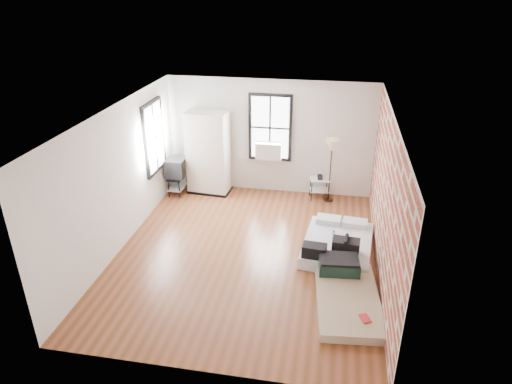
% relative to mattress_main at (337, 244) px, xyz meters
% --- Properties ---
extents(ground, '(6.00, 6.00, 0.00)m').
position_rel_mattress_main_xyz_m(ground, '(-1.74, -0.42, -0.15)').
color(ground, '#5A3117').
rests_on(ground, ground).
extents(room_shell, '(5.02, 6.02, 2.80)m').
position_rel_mattress_main_xyz_m(room_shell, '(-1.51, -0.06, 1.58)').
color(room_shell, silver).
rests_on(room_shell, ground).
extents(mattress_main, '(1.44, 1.85, 0.56)m').
position_rel_mattress_main_xyz_m(mattress_main, '(0.00, 0.00, 0.00)').
color(mattress_main, white).
rests_on(mattress_main, ground).
extents(mattress_bare, '(1.20, 2.01, 0.42)m').
position_rel_mattress_main_xyz_m(mattress_bare, '(0.17, -1.42, -0.03)').
color(mattress_bare, tan).
rests_on(mattress_bare, ground).
extents(wardrobe, '(1.08, 0.68, 2.04)m').
position_rel_mattress_main_xyz_m(wardrobe, '(-3.21, 2.23, 0.86)').
color(wardrobe, black).
rests_on(wardrobe, ground).
extents(side_table, '(0.52, 0.44, 0.61)m').
position_rel_mattress_main_xyz_m(side_table, '(-0.48, 2.30, 0.25)').
color(side_table, black).
rests_on(side_table, ground).
extents(floor_lamp, '(0.33, 0.33, 1.56)m').
position_rel_mattress_main_xyz_m(floor_lamp, '(-0.25, 2.23, 1.17)').
color(floor_lamp, black).
rests_on(floor_lamp, ground).
extents(tv_stand, '(0.47, 0.66, 0.92)m').
position_rel_mattress_main_xyz_m(tv_stand, '(-3.96, 1.98, 0.50)').
color(tv_stand, black).
rests_on(tv_stand, ground).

